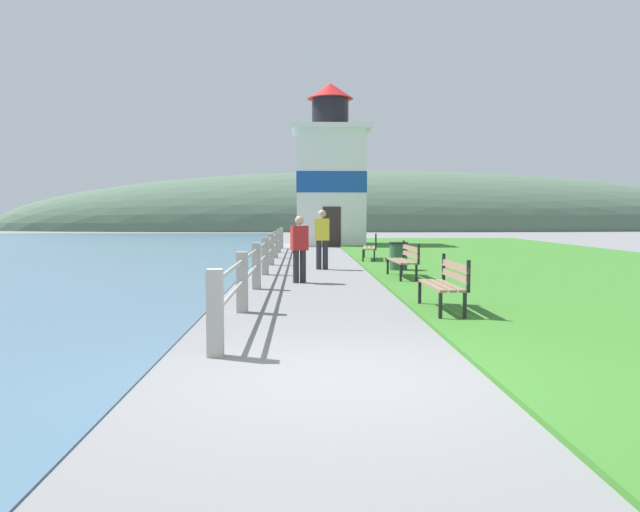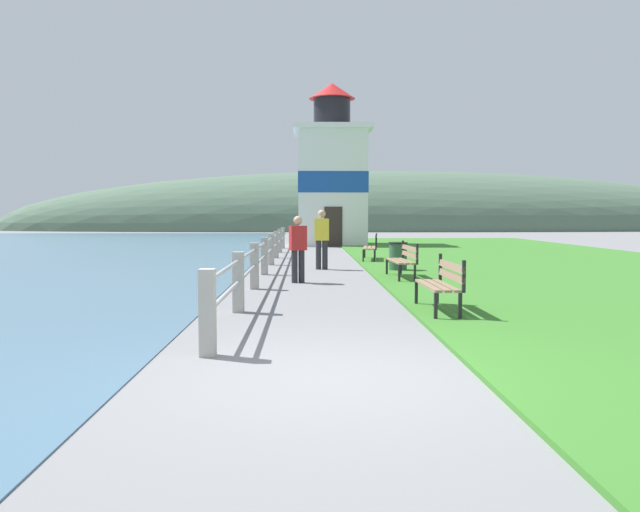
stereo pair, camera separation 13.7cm
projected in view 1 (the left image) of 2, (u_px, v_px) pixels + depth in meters
ground_plane at (340, 378)px, 6.19m from camera, size 160.00×160.00×0.00m
grass_verge at (544, 264)px, 20.19m from camera, size 12.00×41.50×0.06m
seawall_railing at (268, 250)px, 18.34m from camera, size 0.18×22.70×1.01m
park_bench_near at (446, 281)px, 10.15m from camera, size 0.49×1.63×0.94m
park_bench_midway at (405, 258)px, 15.42m from camera, size 0.54×1.82×0.94m
park_bench_far at (372, 246)px, 21.52m from camera, size 0.70×2.04×0.94m
lighthouse at (330, 177)px, 32.64m from camera, size 4.00×4.00×8.42m
person_strolling at (322, 237)px, 18.33m from camera, size 0.43×0.24×1.75m
person_by_railing at (299, 247)px, 14.75m from camera, size 0.44×0.33×1.59m
trash_bin at (398, 257)px, 17.59m from camera, size 0.54×0.54×0.84m
distant_hillside at (384, 230)px, 63.93m from camera, size 80.00×16.00×12.00m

